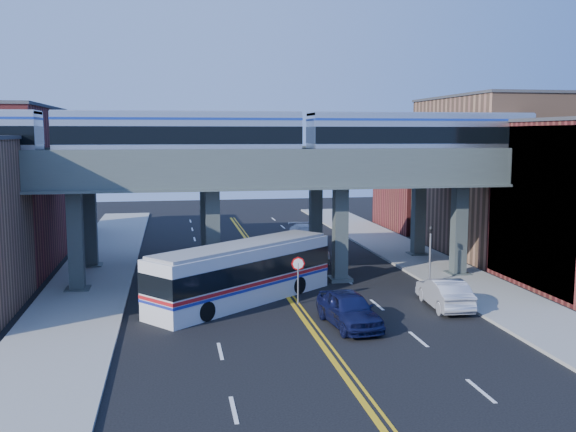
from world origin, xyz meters
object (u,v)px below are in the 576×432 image
transit_train (180,136)px  car_lane_a (349,309)px  stop_sign (298,272)px  traffic_signal (430,248)px  car_lane_d (305,235)px  transit_bus (243,273)px  car_lane_c (304,250)px  car_parked_curb (444,293)px  car_lane_b (302,257)px

transit_train → car_lane_a: size_ratio=8.82×
stop_sign → traffic_signal: size_ratio=0.64×
transit_train → car_lane_d: size_ratio=7.83×
transit_bus → car_lane_c: transit_bus is taller
transit_bus → car_parked_curb: bearing=-55.9°
stop_sign → car_lane_c: (2.68, 11.44, -0.92)m
car_lane_a → traffic_signal: bearing=39.7°
car_lane_b → transit_train: bearing=-156.1°
stop_sign → car_lane_b: 9.53m
traffic_signal → car_parked_curb: bearing=-104.4°
stop_sign → transit_bus: bearing=161.3°
car_lane_a → transit_bus: bearing=123.8°
car_parked_curb → car_lane_c: bearing=-66.1°
car_lane_b → car_parked_curb: 12.63m
car_lane_a → car_parked_curb: bearing=15.3°
traffic_signal → transit_bus: traffic_signal is taller
stop_sign → car_parked_curb: 7.94m
transit_train → stop_sign: (6.14, -5.00, -7.39)m
transit_train → transit_bus: 9.12m
stop_sign → car_lane_d: size_ratio=0.47×
stop_sign → car_parked_curb: (7.59, -2.14, -0.95)m
transit_train → car_lane_d: 18.92m
stop_sign → car_lane_b: size_ratio=0.58×
car_lane_d → car_parked_curb: (3.31, -20.56, -0.01)m
stop_sign → car_lane_d: (4.28, 18.42, -0.94)m
traffic_signal → car_parked_curb: (-1.31, -5.14, -1.50)m
stop_sign → car_lane_a: bearing=-70.0°
stop_sign → car_lane_b: bearing=77.2°
car_lane_b → car_lane_c: car_lane_c is taller
transit_bus → car_lane_a: (4.56, -5.46, -0.75)m
transit_train → car_lane_d: bearing=52.2°
car_lane_a → car_lane_c: car_lane_a is taller
transit_train → transit_bus: transit_train is taller
car_lane_d → car_parked_curb: size_ratio=1.16×
car_lane_c → car_lane_d: 7.16m
stop_sign → car_lane_c: 11.79m
car_lane_a → transit_train: bearing=123.3°
traffic_signal → car_lane_b: (-6.80, 6.24, -1.55)m
traffic_signal → car_lane_c: bearing=126.4°
car_parked_curb → car_lane_d: bearing=-76.8°
traffic_signal → car_lane_a: 10.52m
stop_sign → traffic_signal: bearing=18.6°
transit_train → car_lane_d: (10.42, 13.42, -8.33)m
transit_bus → car_lane_a: size_ratio=2.21×
car_lane_c → car_lane_b: bearing=-106.4°
car_lane_a → car_parked_curb: size_ratio=1.03×
transit_train → car_lane_b: size_ratio=9.76×
transit_train → car_lane_b: 12.51m
traffic_signal → car_lane_d: size_ratio=0.73×
car_lane_b → car_lane_a: bearing=-95.3°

